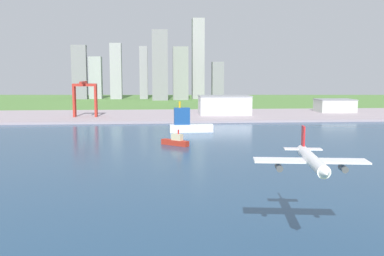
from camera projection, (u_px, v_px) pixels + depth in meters
The scene contains 10 objects.
ground_plane at pixel (182, 142), 330.76m from camera, with size 2400.00×2400.00×0.00m, color #55843D.
water_bay at pixel (188, 158), 271.40m from camera, with size 840.00×360.00×0.15m, color navy.
industrial_pier at pixel (173, 116), 518.55m from camera, with size 840.00×140.00×2.50m, color #A4959C.
airplane_landing at pixel (312, 160), 131.30m from camera, with size 34.15×36.89×11.81m.
ferry_boat at pixel (188, 123), 383.47m from camera, with size 37.21×8.63×26.47m.
tugboat_small at pixel (176, 141), 315.96m from camera, with size 19.49×17.63×11.30m.
port_crane_red at pixel (85, 91), 487.35m from camera, with size 25.60×35.86×38.92m.
warehouse_main at pixel (224, 105), 518.07m from camera, with size 59.40×33.05×21.82m.
warehouse_annex at pixel (335, 105), 551.68m from camera, with size 44.33×32.94×15.67m.
distant_skyline at pixel (153, 69), 837.21m from camera, with size 282.49×78.12×150.49m.
Camera 1 is at (-17.86, -26.42, 51.97)m, focal length 42.00 mm.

